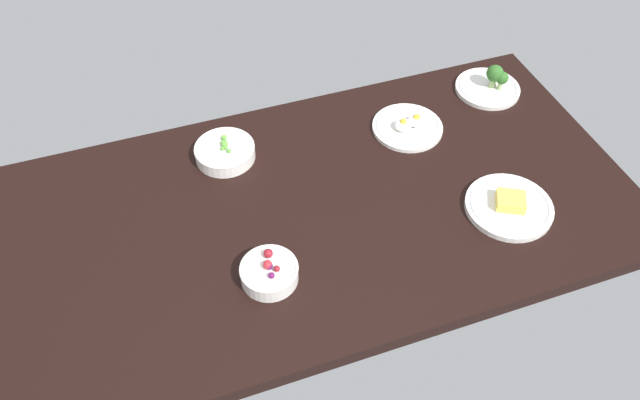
{
  "coord_description": "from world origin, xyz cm",
  "views": [
    {
      "loc": [
        33.84,
        97.09,
        121.04
      ],
      "look_at": [
        0.0,
        0.0,
        6.0
      ],
      "focal_mm": 34.89,
      "sensor_mm": 36.0,
      "label": 1
    }
  ],
  "objects_px": {
    "plate_eggs": "(408,126)",
    "bowl_peas": "(225,151)",
    "bowl_berries": "(269,272)",
    "plate_cheese": "(509,206)",
    "plate_broccoli": "(490,85)"
  },
  "relations": [
    {
      "from": "bowl_berries",
      "to": "bowl_peas",
      "type": "relative_size",
      "value": 0.83
    },
    {
      "from": "plate_eggs",
      "to": "bowl_peas",
      "type": "height_order",
      "value": "bowl_peas"
    },
    {
      "from": "bowl_berries",
      "to": "plate_cheese",
      "type": "distance_m",
      "value": 0.62
    },
    {
      "from": "bowl_berries",
      "to": "plate_cheese",
      "type": "bearing_deg",
      "value": -179.56
    },
    {
      "from": "plate_eggs",
      "to": "bowl_peas",
      "type": "bearing_deg",
      "value": -6.49
    },
    {
      "from": "plate_cheese",
      "to": "plate_eggs",
      "type": "relative_size",
      "value": 1.1
    },
    {
      "from": "bowl_berries",
      "to": "plate_eggs",
      "type": "relative_size",
      "value": 0.68
    },
    {
      "from": "plate_cheese",
      "to": "plate_broccoli",
      "type": "xyz_separation_m",
      "value": [
        -0.19,
        -0.43,
        0.01
      ]
    },
    {
      "from": "bowl_peas",
      "to": "plate_broccoli",
      "type": "xyz_separation_m",
      "value": [
        -0.81,
        -0.02,
        -0.0
      ]
    },
    {
      "from": "bowl_peas",
      "to": "plate_broccoli",
      "type": "height_order",
      "value": "plate_broccoli"
    },
    {
      "from": "plate_eggs",
      "to": "plate_broccoli",
      "type": "bearing_deg",
      "value": -165.43
    },
    {
      "from": "bowl_berries",
      "to": "bowl_peas",
      "type": "distance_m",
      "value": 0.42
    },
    {
      "from": "bowl_berries",
      "to": "plate_eggs",
      "type": "height_order",
      "value": "bowl_berries"
    },
    {
      "from": "bowl_berries",
      "to": "plate_cheese",
      "type": "relative_size",
      "value": 0.61
    },
    {
      "from": "bowl_berries",
      "to": "plate_broccoli",
      "type": "bearing_deg",
      "value": -151.56
    }
  ]
}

